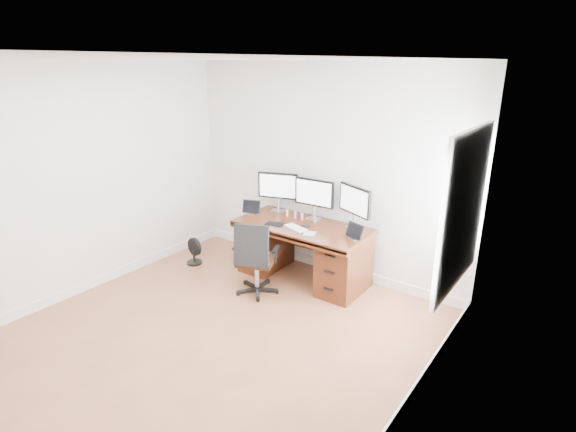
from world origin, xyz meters
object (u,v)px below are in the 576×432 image
Objects in this scene: office_chair at (256,270)px; floor_fan at (194,252)px; desk at (303,250)px; keyboard at (296,228)px; monitor_center at (314,194)px.

office_chair reaches higher than floor_fan.
office_chair is at bearing -108.95° from desk.
office_chair is at bearing -98.83° from keyboard.
desk is 0.72m from monitor_center.
monitor_center is (0.23, 0.91, 0.78)m from office_chair.
keyboard is at bearing -91.52° from monitor_center.
desk is 1.59m from floor_fan.
keyboard reaches higher than desk.
floor_fan is 0.68× the size of monitor_center.
desk is at bearing 109.28° from keyboard.
office_chair is 1.70× the size of monitor_center.
floor_fan is (-1.48, -0.52, -0.22)m from desk.
monitor_center reaches higher than office_chair.
desk is 0.72m from office_chair.
keyboard reaches higher than floor_fan.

